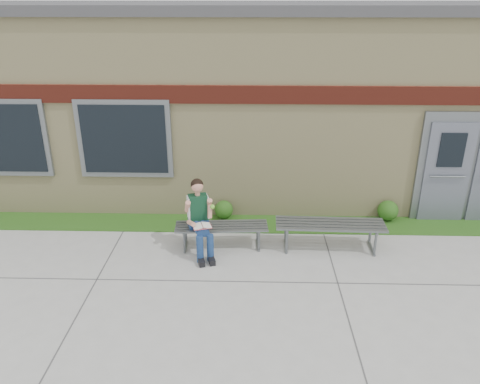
{
  "coord_description": "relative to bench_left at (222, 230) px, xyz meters",
  "views": [
    {
      "loc": [
        -0.43,
        -6.03,
        4.38
      ],
      "look_at": [
        -0.64,
        1.7,
        1.1
      ],
      "focal_mm": 35.0,
      "sensor_mm": 36.0,
      "label": 1
    }
  ],
  "objects": [
    {
      "name": "school_building",
      "position": [
        0.99,
        4.32,
        1.76
      ],
      "size": [
        16.2,
        6.22,
        4.2
      ],
      "color": "beige",
      "rests_on": "ground"
    },
    {
      "name": "grass_strip",
      "position": [
        0.99,
        0.93,
        -0.33
      ],
      "size": [
        16.0,
        0.8,
        0.02
      ],
      "primitive_type": "cube",
      "color": "#214813",
      "rests_on": "ground"
    },
    {
      "name": "shrub_mid",
      "position": [
        -0.03,
        1.18,
        -0.13
      ],
      "size": [
        0.38,
        0.38,
        0.38
      ],
      "primitive_type": "sphere",
      "color": "#214813",
      "rests_on": "grass_strip"
    },
    {
      "name": "shrub_east",
      "position": [
        3.39,
        1.18,
        -0.11
      ],
      "size": [
        0.42,
        0.42,
        0.42
      ],
      "primitive_type": "sphere",
      "color": "#214813",
      "rests_on": "grass_strip"
    },
    {
      "name": "bench_left",
      "position": [
        0.0,
        0.0,
        0.0
      ],
      "size": [
        1.73,
        0.58,
        0.44
      ],
      "rotation": [
        0.0,
        0.0,
        0.07
      ],
      "color": "slate",
      "rests_on": "ground"
    },
    {
      "name": "girl",
      "position": [
        -0.37,
        -0.2,
        0.37
      ],
      "size": [
        0.6,
        0.89,
        1.39
      ],
      "rotation": [
        0.0,
        0.0,
        0.29
      ],
      "color": "navy",
      "rests_on": "ground"
    },
    {
      "name": "ground",
      "position": [
        0.99,
        -1.67,
        -0.34
      ],
      "size": [
        80.0,
        80.0,
        0.0
      ],
      "primitive_type": "plane",
      "color": "#9E9E99",
      "rests_on": "ground"
    },
    {
      "name": "bench_right",
      "position": [
        2.0,
        0.0,
        0.06
      ],
      "size": [
        2.01,
        0.61,
        0.52
      ],
      "rotation": [
        0.0,
        0.0,
        -0.03
      ],
      "color": "slate",
      "rests_on": "ground"
    }
  ]
}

